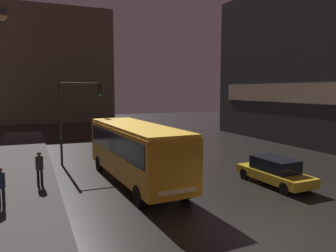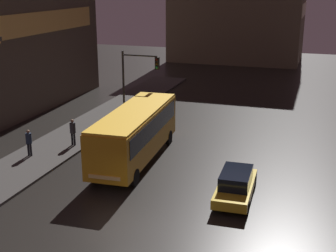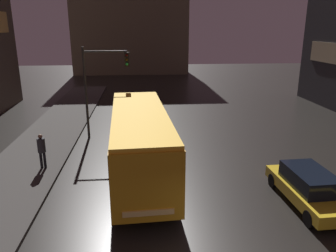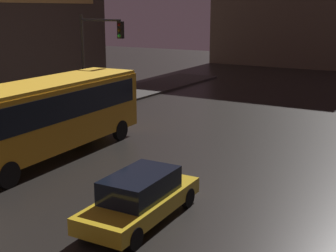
{
  "view_description": "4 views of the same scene",
  "coord_description": "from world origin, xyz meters",
  "px_view_note": "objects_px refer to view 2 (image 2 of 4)",
  "views": [
    {
      "loc": [
        -8.23,
        -9.18,
        5.25
      ],
      "look_at": [
        0.71,
        11.99,
        2.72
      ],
      "focal_mm": 35.0,
      "sensor_mm": 36.0,
      "label": 1
    },
    {
      "loc": [
        7.78,
        -17.59,
        10.92
      ],
      "look_at": [
        -0.52,
        7.62,
        2.71
      ],
      "focal_mm": 50.0,
      "sensor_mm": 36.0,
      "label": 2
    },
    {
      "loc": [
        -2.79,
        -6.95,
        7.15
      ],
      "look_at": [
        -1.29,
        10.55,
        1.87
      ],
      "focal_mm": 35.0,
      "sensor_mm": 36.0,
      "label": 3
    },
    {
      "loc": [
        11.63,
        -6.02,
        6.28
      ],
      "look_at": [
        2.07,
        9.91,
        1.63
      ],
      "focal_mm": 50.0,
      "sensor_mm": 36.0,
      "label": 4
    }
  ],
  "objects_px": {
    "pedestrian_near": "(29,140)",
    "pedestrian_mid": "(73,130)",
    "bus_near": "(135,130)",
    "car_taxi": "(236,184)",
    "traffic_light_main": "(136,78)"
  },
  "relations": [
    {
      "from": "bus_near",
      "to": "car_taxi",
      "type": "height_order",
      "value": "bus_near"
    },
    {
      "from": "bus_near",
      "to": "pedestrian_near",
      "type": "xyz_separation_m",
      "value": [
        -6.7,
        -1.66,
        -0.86
      ]
    },
    {
      "from": "bus_near",
      "to": "traffic_light_main",
      "type": "distance_m",
      "value": 7.01
    },
    {
      "from": "pedestrian_mid",
      "to": "bus_near",
      "type": "bearing_deg",
      "value": 92.88
    },
    {
      "from": "pedestrian_near",
      "to": "pedestrian_mid",
      "type": "height_order",
      "value": "pedestrian_mid"
    },
    {
      "from": "pedestrian_near",
      "to": "traffic_light_main",
      "type": "bearing_deg",
      "value": 129.07
    },
    {
      "from": "car_taxi",
      "to": "pedestrian_mid",
      "type": "height_order",
      "value": "pedestrian_mid"
    },
    {
      "from": "car_taxi",
      "to": "pedestrian_near",
      "type": "height_order",
      "value": "pedestrian_near"
    },
    {
      "from": "bus_near",
      "to": "pedestrian_near",
      "type": "relative_size",
      "value": 5.85
    },
    {
      "from": "bus_near",
      "to": "traffic_light_main",
      "type": "bearing_deg",
      "value": -71.49
    },
    {
      "from": "car_taxi",
      "to": "pedestrian_near",
      "type": "bearing_deg",
      "value": -8.91
    },
    {
      "from": "bus_near",
      "to": "pedestrian_near",
      "type": "height_order",
      "value": "bus_near"
    },
    {
      "from": "traffic_light_main",
      "to": "bus_near",
      "type": "bearing_deg",
      "value": -68.58
    },
    {
      "from": "car_taxi",
      "to": "traffic_light_main",
      "type": "height_order",
      "value": "traffic_light_main"
    },
    {
      "from": "car_taxi",
      "to": "traffic_light_main",
      "type": "distance_m",
      "value": 13.84
    }
  ]
}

